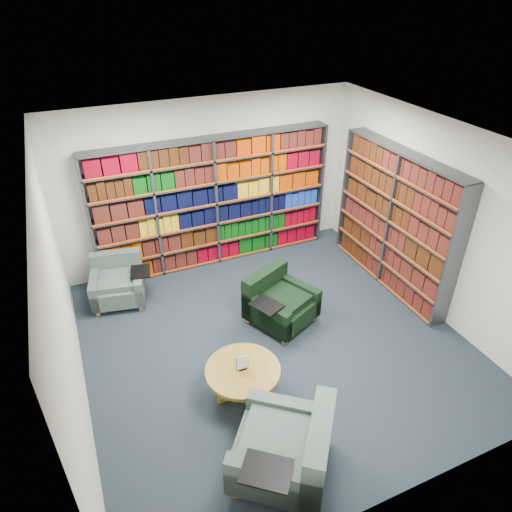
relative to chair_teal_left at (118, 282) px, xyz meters
name	(u,v)px	position (x,y,z in m)	size (l,w,h in m)	color
room_shell	(275,256)	(1.78, -1.87, 1.12)	(5.02, 5.02, 2.82)	black
bookshelf_back	(214,203)	(1.78, 0.47, 0.81)	(4.00, 0.28, 2.20)	#47494F
bookshelf_right	(394,221)	(4.12, -1.27, 0.81)	(0.28, 2.50, 2.20)	#47494F
chair_teal_left	(118,282)	(0.00, 0.00, 0.00)	(0.99, 0.91, 0.70)	#0A3340
chair_green_right	(277,302)	(2.03, -1.47, 0.02)	(1.11, 1.09, 0.75)	black
chair_teal_front	(290,451)	(1.08, -3.73, 0.06)	(1.29, 1.29, 0.84)	#0A3340
coffee_table	(243,374)	(1.04, -2.59, 0.05)	(0.89, 0.89, 0.63)	olive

